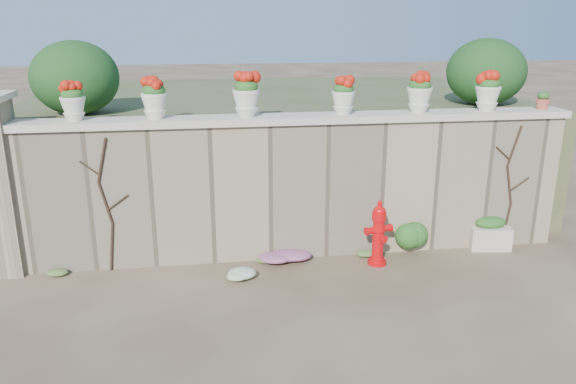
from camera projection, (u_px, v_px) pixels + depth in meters
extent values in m
plane|color=#4A3825|center=(321.00, 311.00, 6.82)|extent=(80.00, 80.00, 0.00)
cube|color=gray|center=(297.00, 190.00, 8.22)|extent=(8.00, 0.40, 2.00)
cube|color=beige|center=(298.00, 119.00, 7.91)|extent=(8.10, 0.52, 0.10)
cube|color=#384C23|center=(271.00, 144.00, 11.25)|extent=(9.00, 6.00, 2.00)
ellipsoid|color=#143814|center=(75.00, 78.00, 8.44)|extent=(1.30, 1.30, 1.10)
ellipsoid|color=#143814|center=(486.00, 72.00, 9.38)|extent=(1.30, 1.30, 1.10)
cylinder|color=black|center=(112.00, 247.00, 7.83)|extent=(0.12, 0.04, 0.70)
cylinder|color=black|center=(105.00, 203.00, 7.63)|extent=(0.17, 0.04, 0.61)
cylinder|color=black|center=(102.00, 160.00, 7.46)|extent=(0.18, 0.04, 0.61)
cylinder|color=black|center=(118.00, 202.00, 7.65)|extent=(0.30, 0.02, 0.22)
cylinder|color=black|center=(89.00, 168.00, 7.46)|extent=(0.25, 0.02, 0.21)
cylinder|color=black|center=(506.00, 225.00, 8.67)|extent=(0.12, 0.04, 0.70)
cylinder|color=black|center=(509.00, 185.00, 8.47)|extent=(0.17, 0.04, 0.61)
cylinder|color=black|center=(515.00, 146.00, 8.30)|extent=(0.18, 0.04, 0.61)
cylinder|color=black|center=(519.00, 184.00, 8.50)|extent=(0.30, 0.02, 0.22)
cylinder|color=black|center=(503.00, 153.00, 8.30)|extent=(0.25, 0.02, 0.21)
cylinder|color=red|center=(377.00, 262.00, 8.13)|extent=(0.27, 0.27, 0.05)
cylinder|color=red|center=(378.00, 239.00, 8.02)|extent=(0.16, 0.16, 0.60)
cylinder|color=red|center=(379.00, 229.00, 7.98)|extent=(0.20, 0.20, 0.04)
cylinder|color=red|center=(379.00, 216.00, 7.92)|extent=(0.20, 0.20, 0.12)
ellipsoid|color=red|center=(380.00, 210.00, 7.89)|extent=(0.18, 0.18, 0.14)
cylinder|color=red|center=(380.00, 204.00, 7.87)|extent=(0.07, 0.07, 0.10)
cylinder|color=red|center=(370.00, 231.00, 7.92)|extent=(0.16, 0.13, 0.10)
cylinder|color=red|center=(387.00, 228.00, 8.03)|extent=(0.16, 0.13, 0.10)
cylinder|color=red|center=(382.00, 238.00, 7.91)|extent=(0.11, 0.12, 0.09)
cube|color=beige|center=(489.00, 237.00, 8.65)|extent=(0.66, 0.45, 0.35)
ellipsoid|color=#1E5119|center=(490.00, 223.00, 8.58)|extent=(0.51, 0.35, 0.18)
ellipsoid|color=#1E5119|center=(417.00, 233.00, 8.41)|extent=(0.69, 0.62, 0.65)
ellipsoid|color=#CC28B3|center=(285.00, 255.00, 8.15)|extent=(0.82, 0.55, 0.22)
ellipsoid|color=white|center=(238.00, 274.00, 7.58)|extent=(0.53, 0.43, 0.19)
ellipsoid|color=#1E5119|center=(72.00, 94.00, 7.36)|extent=(0.28, 0.28, 0.17)
ellipsoid|color=red|center=(71.00, 89.00, 7.34)|extent=(0.25, 0.25, 0.18)
ellipsoid|color=#1E5119|center=(154.00, 90.00, 7.51)|extent=(0.31, 0.31, 0.18)
ellipsoid|color=red|center=(153.00, 85.00, 7.48)|extent=(0.27, 0.27, 0.19)
ellipsoid|color=#1E5119|center=(246.00, 87.00, 7.67)|extent=(0.33, 0.33, 0.20)
ellipsoid|color=red|center=(246.00, 80.00, 7.65)|extent=(0.29, 0.29, 0.21)
ellipsoid|color=#1E5119|center=(344.00, 89.00, 7.89)|extent=(0.29, 0.29, 0.17)
ellipsoid|color=red|center=(344.00, 84.00, 7.86)|extent=(0.25, 0.25, 0.18)
ellipsoid|color=#1E5119|center=(420.00, 85.00, 8.03)|extent=(0.32, 0.32, 0.19)
ellipsoid|color=red|center=(420.00, 79.00, 8.01)|extent=(0.28, 0.28, 0.20)
ellipsoid|color=#1E5119|center=(489.00, 84.00, 8.18)|extent=(0.32, 0.32, 0.19)
ellipsoid|color=red|center=(489.00, 78.00, 8.16)|extent=(0.28, 0.28, 0.20)
ellipsoid|color=#1E5119|center=(543.00, 96.00, 8.37)|extent=(0.17, 0.17, 0.12)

